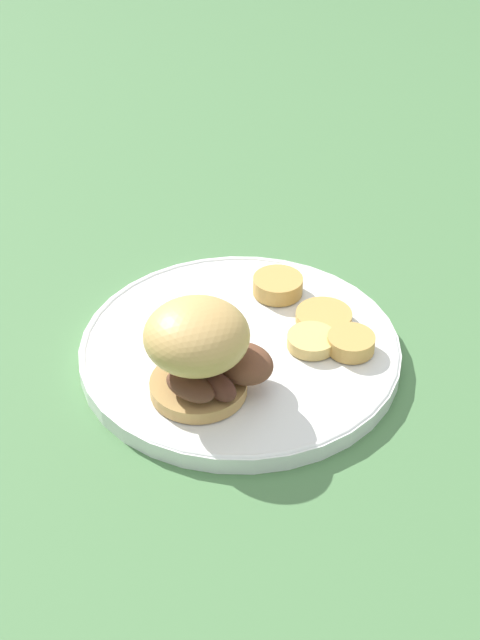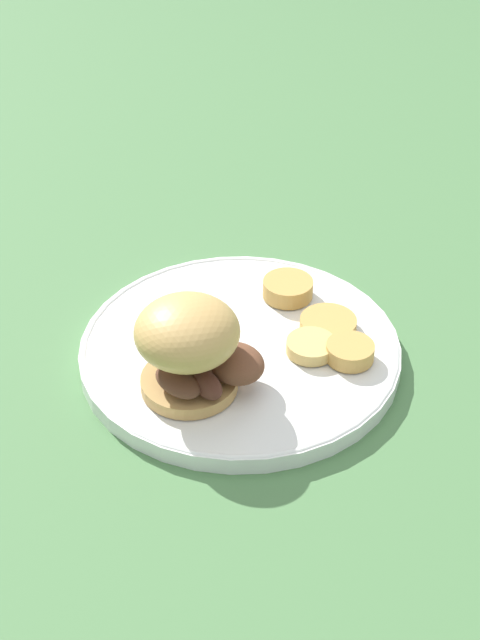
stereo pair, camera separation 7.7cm
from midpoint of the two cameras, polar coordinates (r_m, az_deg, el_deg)
ground_plane at (r=0.80m, az=-2.77°, el=-2.52°), size 4.00×4.00×0.00m
dinner_plate at (r=0.79m, az=-2.79°, el=-1.99°), size 0.28×0.28×0.02m
sandwich at (r=0.71m, az=-5.54°, el=-2.03°), size 0.10×0.11×0.08m
potato_round_0 at (r=0.81m, az=2.68°, el=0.08°), size 0.05×0.05×0.01m
potato_round_1 at (r=0.84m, az=-0.18°, el=2.14°), size 0.05×0.05×0.02m
potato_round_2 at (r=0.78m, az=4.31°, el=-1.59°), size 0.04×0.04×0.01m
potato_round_3 at (r=0.78m, az=1.80°, el=-1.45°), size 0.04×0.04×0.01m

